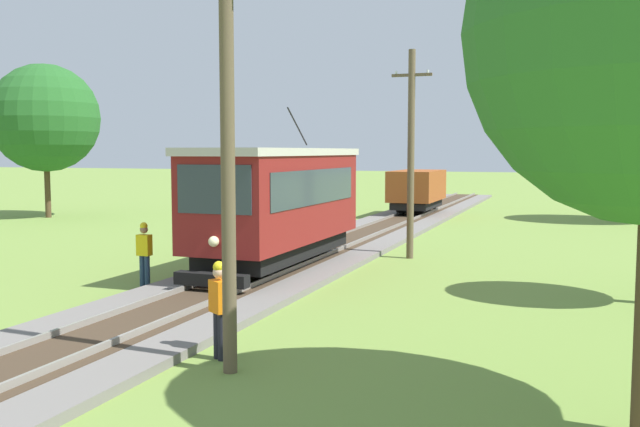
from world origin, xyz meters
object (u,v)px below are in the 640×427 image
at_px(gravel_pile, 331,204).
at_px(freight_car, 417,189).
at_px(red_tram, 278,201).
at_px(utility_pole_mid, 411,152).
at_px(utility_pole_near_tram, 228,137).
at_px(track_worker, 219,305).
at_px(second_worker, 144,251).
at_px(tree_left_far, 45,118).

bearing_deg(gravel_pile, freight_car, -7.28).
relative_size(red_tram, utility_pole_mid, 1.19).
bearing_deg(freight_car, utility_pole_near_tram, -83.75).
relative_size(freight_car, track_worker, 2.91).
bearing_deg(second_worker, red_tram, -37.19).
relative_size(utility_pole_near_tram, utility_pole_mid, 1.07).
relative_size(gravel_pile, tree_left_far, 0.35).
relative_size(track_worker, second_worker, 1.00).
bearing_deg(utility_pole_near_tram, second_worker, 134.11).
height_order(gravel_pile, second_worker, second_worker).
xyz_separation_m(red_tram, tree_left_far, (-19.38, 11.90, 3.38)).
bearing_deg(second_worker, track_worker, -135.22).
bearing_deg(gravel_pile, utility_pole_near_tram, -73.78).
bearing_deg(utility_pole_near_tram, track_worker, 131.23).
relative_size(utility_pole_mid, second_worker, 4.03).
relative_size(red_tram, freight_car, 1.64).
xyz_separation_m(red_tram, second_worker, (-2.56, -3.33, -1.21)).
bearing_deg(gravel_pile, red_tram, -75.03).
bearing_deg(gravel_pile, tree_left_far, -148.30).
bearing_deg(freight_car, second_worker, -96.32).
xyz_separation_m(gravel_pile, track_worker, (8.14, -29.15, 0.46)).
bearing_deg(tree_left_far, utility_pole_near_tram, -43.17).
bearing_deg(red_tram, tree_left_far, 148.44).
bearing_deg(track_worker, second_worker, -101.75).
height_order(utility_pole_mid, second_worker, utility_pole_mid).
height_order(red_tram, tree_left_far, tree_left_far).
bearing_deg(utility_pole_mid, track_worker, -92.29).
bearing_deg(utility_pole_mid, utility_pole_near_tram, -90.00).
xyz_separation_m(freight_car, tree_left_far, (-19.37, -7.89, 4.01)).
xyz_separation_m(freight_car, second_worker, (-2.56, -23.12, -0.57)).
height_order(utility_pole_near_tram, second_worker, utility_pole_near_tram).
bearing_deg(freight_car, red_tram, -89.99).
bearing_deg(freight_car, utility_pole_mid, -78.48).
distance_m(freight_car, second_worker, 23.27).
xyz_separation_m(red_tram, utility_pole_near_tram, (3.18, -9.25, 1.76)).
distance_m(utility_pole_mid, tree_left_far, 23.91).
xyz_separation_m(red_tram, utility_pole_mid, (3.18, 4.19, 1.50)).
bearing_deg(utility_pole_near_tram, gravel_pile, 106.22).
bearing_deg(tree_left_far, red_tram, -31.56).
relative_size(second_worker, tree_left_far, 0.21).
relative_size(utility_pole_near_tram, tree_left_far, 0.90).
relative_size(red_tram, track_worker, 4.79).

